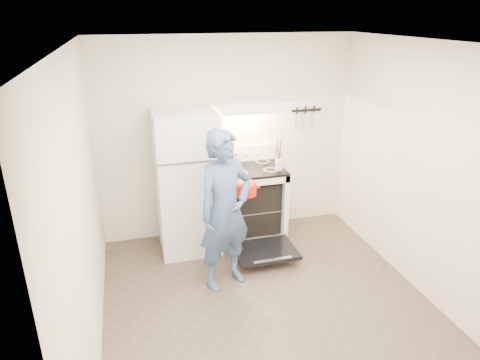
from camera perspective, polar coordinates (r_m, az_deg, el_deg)
name	(u,v)px	position (r m, az deg, el deg)	size (l,w,h in m)	color
floor	(272,310)	(4.40, 4.24, -16.90)	(3.60, 3.60, 0.00)	#4F3E36
back_wall	(227,138)	(5.38, -1.74, 5.56)	(3.20, 0.02, 2.50)	beige
refrigerator	(187,183)	(5.09, -7.11, -0.35)	(0.70, 0.70, 1.70)	white
stove_body	(251,204)	(5.42, 1.54, -3.23)	(0.76, 0.65, 0.92)	white
cooktop	(252,169)	(5.24, 1.59, 1.48)	(0.76, 0.65, 0.03)	black
backsplash	(245,153)	(5.46, 0.74, 3.61)	(0.76, 0.07, 0.20)	white
oven_door	(266,251)	(5.08, 3.45, -9.39)	(0.70, 0.54, 0.04)	black
oven_rack	(251,206)	(5.43, 1.53, -3.43)	(0.60, 0.52, 0.01)	slate
range_hood	(251,105)	(5.10, 1.43, 9.98)	(0.76, 0.50, 0.12)	white
knife_strip	(306,110)	(5.63, 8.85, 9.18)	(0.40, 0.02, 0.03)	black
pizza_stone	(245,204)	(5.43, 0.73, -3.24)	(0.30, 0.30, 0.02)	#987455
tea_kettle	(228,154)	(5.33, -1.64, 3.53)	(0.22, 0.18, 0.27)	silver
utensil_jar	(279,164)	(5.08, 5.19, 2.07)	(0.09, 0.09, 0.13)	silver
person	(225,211)	(4.34, -2.01, -4.15)	(0.62, 0.41, 1.70)	navy
dutch_oven	(245,189)	(4.61, 0.64, -1.22)	(0.33, 0.26, 0.22)	red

